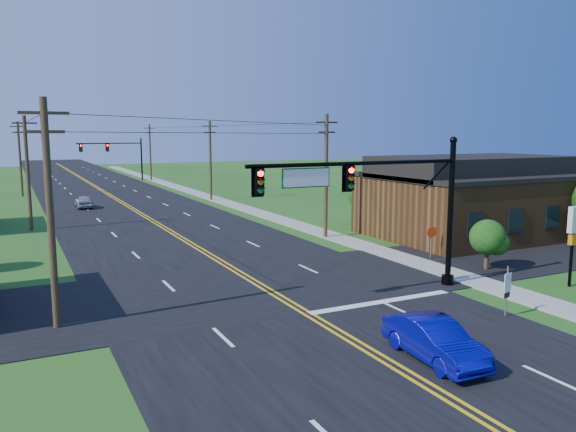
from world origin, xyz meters
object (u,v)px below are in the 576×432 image
blue_car (434,341)px  stop_sign (432,235)px  route_sign (507,287)px  signal_mast_main (377,197)px  signal_mast_far (114,152)px

blue_car → stop_sign: size_ratio=2.13×
route_sign → blue_car: bearing=-174.7°
signal_mast_main → signal_mast_far: size_ratio=1.03×
route_sign → stop_sign: size_ratio=1.09×
signal_mast_main → blue_car: 8.67m
signal_mast_far → stop_sign: (7.66, -66.90, -3.10)m
blue_car → route_sign: bearing=24.7°
signal_mast_main → signal_mast_far: same height
stop_sign → signal_mast_far: bearing=103.7°
blue_car → route_sign: route_sign is taller
blue_car → stop_sign: bearing=53.3°
signal_mast_far → stop_sign: signal_mast_far is taller
route_sign → stop_sign: route_sign is taller
signal_mast_far → blue_car: size_ratio=2.57×
signal_mast_main → route_sign: size_ratio=5.18×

